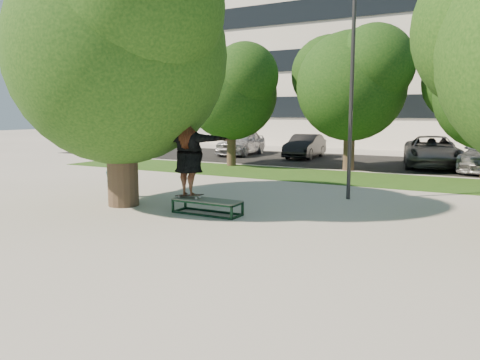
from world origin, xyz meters
The scene contains 14 objects.
ground centered at (0.00, 0.00, 0.00)m, with size 120.00×120.00×0.00m, color #99958C.
grass_strip centered at (1.00, 9.50, 0.01)m, with size 30.00×4.00×0.02m, color #1C4614.
asphalt_strip centered at (0.00, 16.00, 0.01)m, with size 40.00×8.00×0.01m, color black.
tree_left centered at (-4.29, 1.09, 4.42)m, with size 6.96×5.95×7.12m.
bg_tree_left centered at (-6.57, 11.07, 3.73)m, with size 5.28×4.51×5.77m.
bg_tree_mid centered at (-1.08, 12.08, 4.02)m, with size 5.76×4.92×6.24m.
lamppost centered at (1.00, 5.00, 3.15)m, with size 0.25×0.15×6.11m.
office_building centered at (-2.00, 31.98, 8.00)m, with size 30.00×14.12×16.00m.
grind_box centered at (-1.54, 1.17, 0.19)m, with size 1.80×0.60×0.38m.
skater_rig centered at (-2.09, 1.17, 1.38)m, with size 2.37×1.06×1.94m.
bystander centered at (-5.28, 1.79, 0.76)m, with size 0.56×0.36×1.52m, color #195F60.
car_silver_a centered at (-8.96, 16.50, 0.78)m, with size 1.85×4.60×1.57m, color silver.
car_dark centered at (-4.81, 16.50, 0.67)m, with size 1.43×4.10×1.35m, color black.
car_grey centered at (2.09, 15.26, 0.74)m, with size 2.44×5.30×1.47m, color slate.
Camera 1 is at (4.83, -8.64, 2.55)m, focal length 35.00 mm.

